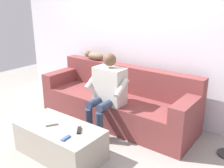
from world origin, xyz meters
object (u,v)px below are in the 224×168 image
object	(u,v)px
coffee_table	(60,141)
person_solo_seated	(107,90)
cat_on_backrest	(94,56)
remote_gray	(52,125)
couch	(117,102)
remote_black	(79,130)
remote_blue	(66,138)

from	to	relation	value
coffee_table	person_solo_seated	bearing A→B (deg)	-96.70
cat_on_backrest	remote_gray	size ratio (longest dim) A/B	3.72
cat_on_backrest	person_solo_seated	bearing A→B (deg)	140.56
couch	coffee_table	bearing A→B (deg)	90.00
cat_on_backrest	remote_gray	xyz separation A→B (m)	(-0.56, 1.45, -0.51)
remote_black	coffee_table	bearing A→B (deg)	64.39
person_solo_seated	remote_black	bearing A→B (deg)	102.94
remote_gray	coffee_table	bearing A→B (deg)	-36.98
coffee_table	cat_on_backrest	size ratio (longest dim) A/B	1.99
remote_gray	remote_black	world-z (taller)	same
couch	remote_black	bearing A→B (deg)	103.37
cat_on_backrest	remote_gray	bearing A→B (deg)	111.20
person_solo_seated	remote_black	world-z (taller)	person_solo_seated
cat_on_backrest	remote_black	xyz separation A→B (m)	(-0.92, 1.36, -0.51)
coffee_table	person_solo_seated	xyz separation A→B (m)	(-0.09, -0.80, 0.44)
couch	remote_gray	distance (m)	1.22
remote_blue	remote_black	distance (m)	0.21
couch	person_solo_seated	size ratio (longest dim) A/B	2.17
person_solo_seated	coffee_table	bearing A→B (deg)	83.30
coffee_table	remote_blue	world-z (taller)	remote_blue
remote_gray	remote_black	xyz separation A→B (m)	(-0.35, -0.10, -0.00)
person_solo_seated	remote_blue	bearing A→B (deg)	100.45
coffee_table	cat_on_backrest	bearing A→B (deg)	-65.29
coffee_table	remote_black	world-z (taller)	remote_black
coffee_table	remote_gray	bearing A→B (deg)	21.60
couch	person_solo_seated	world-z (taller)	person_solo_seated
coffee_table	remote_black	bearing A→B (deg)	-167.11
person_solo_seated	cat_on_backrest	distance (m)	1.00
person_solo_seated	remote_black	size ratio (longest dim) A/B	7.59
person_solo_seated	remote_gray	xyz separation A→B (m)	(0.18, 0.84, -0.24)
couch	remote_blue	distance (m)	1.35
cat_on_backrest	remote_black	world-z (taller)	cat_on_backrest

